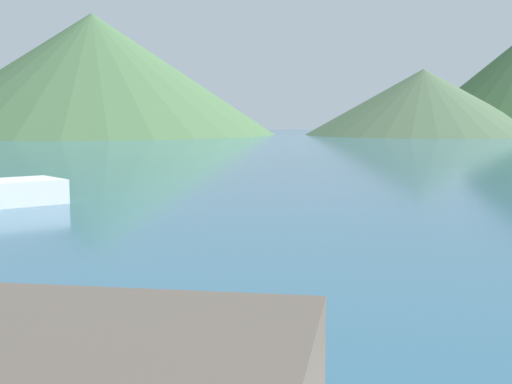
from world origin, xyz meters
TOP-DOWN VIEW (x-y plane):
  - hill_central at (-14.41, 93.36)m, footprint 45.73×45.73m
  - hill_east at (26.07, 87.13)m, footprint 28.66×28.66m

SIDE VIEW (x-z plane):
  - hill_east at x=26.07m, z-range 0.00..8.01m
  - hill_central at x=-14.41m, z-range 0.00..15.04m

